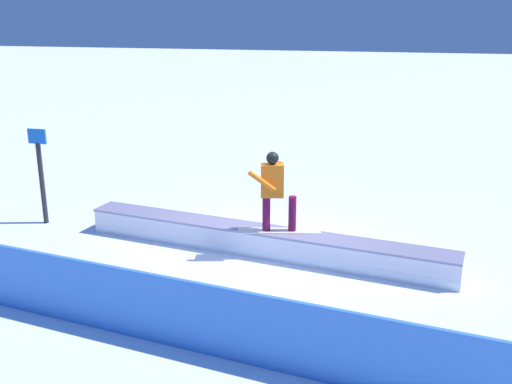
# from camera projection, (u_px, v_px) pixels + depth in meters

# --- Properties ---
(ground_plane) EXTENTS (120.00, 120.00, 0.00)m
(ground_plane) POSITION_uv_depth(u_px,v_px,m) (261.00, 253.00, 10.81)
(ground_plane) COLOR white
(grind_box) EXTENTS (7.02, 1.52, 0.49)m
(grind_box) POSITION_uv_depth(u_px,v_px,m) (261.00, 242.00, 10.74)
(grind_box) COLOR white
(grind_box) RESTS_ON ground_plane
(snowboarder) EXTENTS (1.52, 0.66, 1.46)m
(snowboarder) POSITION_uv_depth(u_px,v_px,m) (274.00, 189.00, 10.31)
(snowboarder) COLOR silver
(snowboarder) RESTS_ON grind_box
(safety_fence) EXTENTS (8.19, 1.17, 0.99)m
(safety_fence) POSITION_uv_depth(u_px,v_px,m) (196.00, 317.00, 7.54)
(safety_fence) COLOR #3B7BE1
(safety_fence) RESTS_ON ground_plane
(trail_marker) EXTENTS (0.40, 0.10, 2.01)m
(trail_marker) POSITION_uv_depth(u_px,v_px,m) (41.00, 174.00, 12.08)
(trail_marker) COLOR #262628
(trail_marker) RESTS_ON ground_plane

